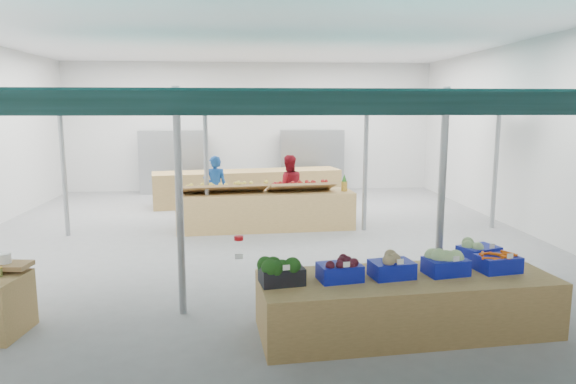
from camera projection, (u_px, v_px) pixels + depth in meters
name	position (u px, v px, depth m)	size (l,w,h in m)	color
floor	(254.00, 238.00, 10.92)	(13.00, 13.00, 0.00)	slate
hall	(252.00, 112.00, 11.90)	(13.00, 13.00, 13.00)	silver
pole_grid	(297.00, 161.00, 8.96)	(10.00, 4.60, 3.00)	gray
awnings	(297.00, 105.00, 8.80)	(9.50, 7.08, 0.30)	black
back_shelving_left	(173.00, 162.00, 16.46)	(2.00, 0.50, 2.00)	#B23F33
back_shelving_right	(312.00, 161.00, 16.81)	(2.00, 0.50, 2.00)	#B23F33
veg_counter	(406.00, 303.00, 6.31)	(3.59, 1.20, 0.70)	olive
fruit_counter	(266.00, 211.00, 11.64)	(3.96, 0.94, 0.85)	olive
far_counter	(248.00, 187.00, 14.73)	(5.32, 1.06, 0.96)	olive
crate_stack	(488.00, 273.00, 7.70)	(0.47, 0.33, 0.57)	#0E189A
vendor_left	(215.00, 188.00, 12.57)	(0.58, 0.38, 1.58)	#164594
vendor_right	(288.00, 187.00, 12.71)	(0.77, 0.60, 1.58)	maroon
crate_broccoli	(282.00, 270.00, 5.97)	(0.55, 0.44, 0.35)	black
crate_beets	(340.00, 269.00, 6.09)	(0.55, 0.44, 0.29)	#0E189A
crate_celeriac	(392.00, 266.00, 6.19)	(0.55, 0.44, 0.31)	#0E189A
crate_cabbage	(446.00, 262.00, 6.31)	(0.55, 0.44, 0.35)	#0E189A
crate_carrots	(498.00, 263.00, 6.43)	(0.55, 0.44, 0.29)	#0E189A
sparrow	(269.00, 267.00, 5.81)	(0.12, 0.09, 0.11)	brown
pole_ribbon	(239.00, 240.00, 6.47)	(0.12, 0.12, 0.28)	red
apple_heap_yellow	(224.00, 186.00, 11.31)	(1.98, 0.94, 0.27)	#997247
apple_heap_red	(302.00, 185.00, 11.57)	(1.58, 0.89, 0.27)	#997247
pineapple	(344.00, 183.00, 11.71)	(0.14, 0.14, 0.39)	#8C6019
crate_extra	(479.00, 250.00, 6.86)	(0.59, 0.50, 0.32)	#0E189A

